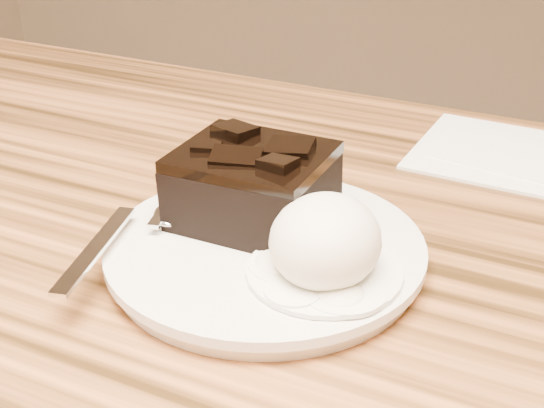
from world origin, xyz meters
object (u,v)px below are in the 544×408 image
at_px(brownie, 253,190).
at_px(spoon, 175,214).
at_px(plate, 265,254).
at_px(ice_cream_scoop, 325,241).
at_px(napkin, 499,152).

distance_m(brownie, spoon, 0.06).
relative_size(plate, ice_cream_scoop, 2.96).
bearing_deg(ice_cream_scoop, spoon, 171.12).
relative_size(plate, spoon, 1.32).
height_order(plate, spoon, spoon).
bearing_deg(spoon, napkin, 41.34).
bearing_deg(ice_cream_scoop, brownie, 148.51).
relative_size(brownie, ice_cream_scoop, 1.37).
bearing_deg(plate, napkin, 67.43).
relative_size(ice_cream_scoop, spoon, 0.44).
distance_m(ice_cream_scoop, spoon, 0.12).
bearing_deg(brownie, ice_cream_scoop, -31.49).
distance_m(ice_cream_scoop, napkin, 0.27).
bearing_deg(spoon, plate, -13.46).
height_order(ice_cream_scoop, spoon, ice_cream_scoop).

